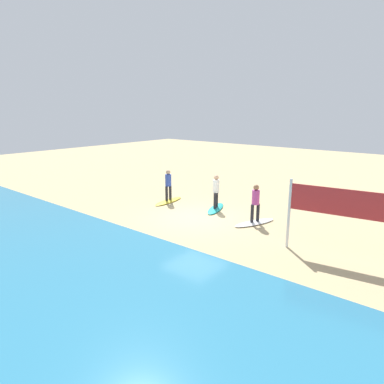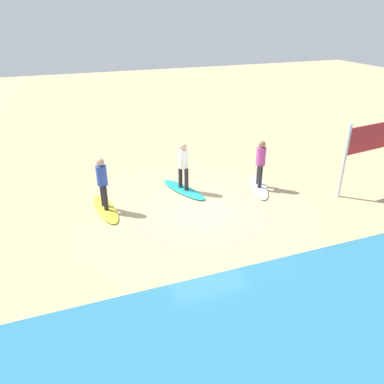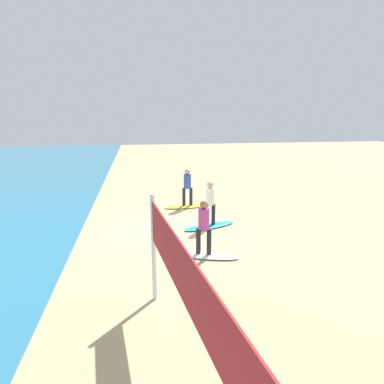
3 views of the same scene
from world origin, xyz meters
TOP-DOWN VIEW (x-y plane):
  - ground_plane at (0.00, 0.00)m, footprint 60.00×60.00m
  - surfboard_white at (-2.52, -0.96)m, footprint 1.24×2.17m
  - surfer_white at (-2.52, -0.96)m, footprint 0.32×0.44m
  - surfboard_teal at (0.03, -1.64)m, footprint 1.27×2.16m
  - surfer_teal at (0.03, -1.64)m, footprint 0.32×0.44m
  - surfboard_yellow at (2.79, -1.18)m, footprint 0.79×2.15m
  - surfer_yellow at (2.79, -1.18)m, footprint 0.32×0.46m
  - volleyball_net at (-9.15, -0.03)m, footprint 9.02×1.32m

SIDE VIEW (x-z plane):
  - ground_plane at x=0.00m, z-range 0.00..0.00m
  - surfboard_white at x=-2.52m, z-range 0.00..0.09m
  - surfboard_teal at x=0.03m, z-range 0.00..0.09m
  - surfboard_yellow at x=2.79m, z-range 0.00..0.09m
  - surfer_white at x=-2.52m, z-range 0.22..1.86m
  - surfer_teal at x=0.03m, z-range 0.22..1.86m
  - surfer_yellow at x=2.79m, z-range 0.22..1.86m
  - volleyball_net at x=-9.15m, z-range 0.54..3.04m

